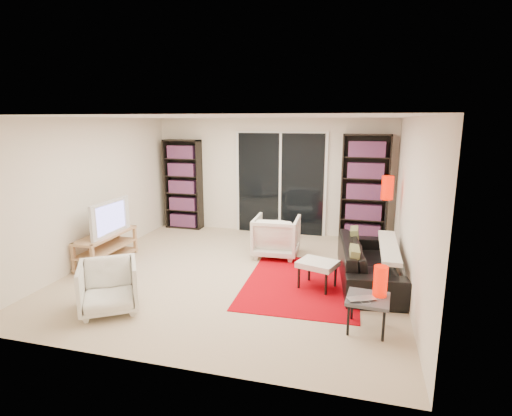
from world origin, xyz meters
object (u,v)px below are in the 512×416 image
object	(u,v)px
armchair_back	(276,236)
floor_lamp	(387,196)
bookshelf_right	(365,189)
ottoman	(318,265)
sofa	(369,262)
side_table	(368,301)
bookshelf_left	(183,184)
armchair_front	(109,287)
tv_stand	(107,247)

from	to	relation	value
armchair_back	floor_lamp	xyz separation A→B (m)	(1.82, 0.27, 0.76)
floor_lamp	armchair_back	bearing A→B (deg)	-171.55
bookshelf_right	ottoman	xyz separation A→B (m)	(-0.60, -2.57, -0.71)
bookshelf_right	sofa	bearing A→B (deg)	-87.25
bookshelf_right	armchair_back	distance (m)	2.10
bookshelf_right	side_table	world-z (taller)	bookshelf_right
bookshelf_left	sofa	bearing A→B (deg)	-28.23
armchair_back	floor_lamp	bearing A→B (deg)	-173.80
bookshelf_left	armchair_back	xyz separation A→B (m)	(2.39, -1.35, -0.62)
armchair_front	tv_stand	bearing A→B (deg)	92.64
sofa	armchair_front	size ratio (longest dim) A/B	2.89
bookshelf_left	floor_lamp	size ratio (longest dim) A/B	1.34
armchair_front	bookshelf_right	bearing A→B (deg)	19.03
armchair_front	floor_lamp	distance (m)	4.52
armchair_front	floor_lamp	xyz separation A→B (m)	(3.40, 2.87, 0.80)
bookshelf_left	armchair_back	world-z (taller)	bookshelf_left
armchair_front	side_table	xyz separation A→B (m)	(3.12, 0.34, 0.04)
bookshelf_left	sofa	size ratio (longest dim) A/B	0.96
bookshelf_right	floor_lamp	world-z (taller)	bookshelf_right
tv_stand	ottoman	bearing A→B (deg)	-2.32
bookshelf_left	bookshelf_right	world-z (taller)	bookshelf_right
side_table	sofa	bearing A→B (deg)	89.14
sofa	armchair_back	world-z (taller)	armchair_back
bookshelf_right	tv_stand	world-z (taller)	bookshelf_right
bookshelf_left	side_table	bearing A→B (deg)	-42.56
floor_lamp	armchair_front	bearing A→B (deg)	-139.87
bookshelf_right	ottoman	size ratio (longest dim) A/B	3.37
sofa	armchair_front	xyz separation A→B (m)	(-3.15, -1.82, 0.02)
tv_stand	side_table	world-z (taller)	tv_stand
sofa	armchair_front	bearing A→B (deg)	113.75
bookshelf_left	bookshelf_right	size ratio (longest dim) A/B	0.93
sofa	side_table	world-z (taller)	sofa
armchair_front	side_table	world-z (taller)	armchair_front
bookshelf_left	sofa	world-z (taller)	bookshelf_left
side_table	armchair_back	bearing A→B (deg)	124.27
sofa	side_table	size ratio (longest dim) A/B	4.01
sofa	armchair_front	distance (m)	3.64
bookshelf_left	sofa	distance (m)	4.54
bookshelf_right	tv_stand	xyz separation A→B (m)	(-4.15, -2.43, -0.79)
bookshelf_left	armchair_back	distance (m)	2.81
bookshelf_right	sofa	size ratio (longest dim) A/B	1.04
bookshelf_left	armchair_front	world-z (taller)	bookshelf_left
side_table	floor_lamp	xyz separation A→B (m)	(0.28, 2.53, 0.76)
bookshelf_right	armchair_back	bearing A→B (deg)	-137.33
armchair_back	bookshelf_left	bearing A→B (deg)	-31.68
sofa	floor_lamp	size ratio (longest dim) A/B	1.39
side_table	ottoman	bearing A→B (deg)	123.26
bookshelf_right	armchair_back	xyz separation A→B (m)	(-1.46, -1.35, -0.69)
bookshelf_left	armchair_front	xyz separation A→B (m)	(0.81, -3.95, -0.66)
bookshelf_left	bookshelf_right	bearing A→B (deg)	-0.00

